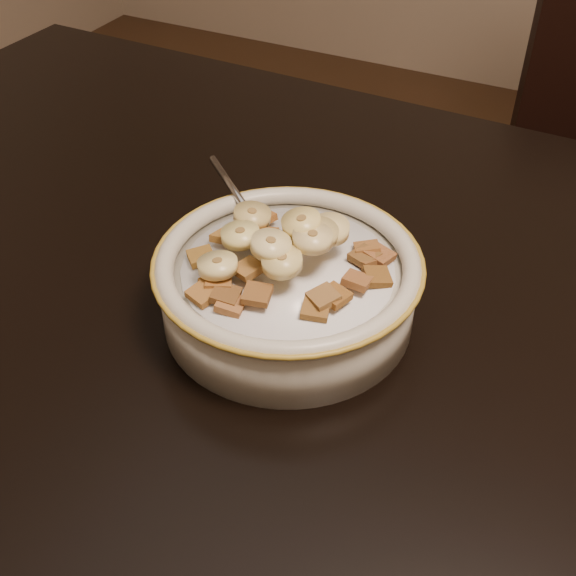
% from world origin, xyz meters
% --- Properties ---
extents(table, '(1.42, 0.94, 0.04)m').
position_xyz_m(table, '(0.00, 0.00, 0.73)').
color(table, black).
rests_on(table, floor).
extents(cereal_bowl, '(0.21, 0.21, 0.05)m').
position_xyz_m(cereal_bowl, '(-0.06, 0.03, 0.77)').
color(cereal_bowl, beige).
rests_on(cereal_bowl, table).
extents(milk, '(0.17, 0.17, 0.00)m').
position_xyz_m(milk, '(-0.06, 0.03, 0.80)').
color(milk, white).
rests_on(milk, cereal_bowl).
extents(spoon, '(0.06, 0.06, 0.01)m').
position_xyz_m(spoon, '(-0.09, 0.05, 0.80)').
color(spoon, '#ACACAC').
rests_on(spoon, cereal_bowl).
extents(cereal_square_0, '(0.02, 0.02, 0.01)m').
position_xyz_m(cereal_square_0, '(-0.08, 0.03, 0.82)').
color(cereal_square_0, brown).
rests_on(cereal_square_0, milk).
extents(cereal_square_1, '(0.02, 0.02, 0.01)m').
position_xyz_m(cereal_square_1, '(-0.07, 0.09, 0.81)').
color(cereal_square_1, olive).
rests_on(cereal_square_1, milk).
extents(cereal_square_2, '(0.03, 0.03, 0.01)m').
position_xyz_m(cereal_square_2, '(-0.01, 0.00, 0.81)').
color(cereal_square_2, brown).
rests_on(cereal_square_2, milk).
extents(cereal_square_3, '(0.03, 0.03, 0.01)m').
position_xyz_m(cereal_square_3, '(-0.11, 0.07, 0.81)').
color(cereal_square_3, '#995820').
rests_on(cereal_square_3, milk).
extents(cereal_square_4, '(0.02, 0.02, 0.01)m').
position_xyz_m(cereal_square_4, '(-0.12, 0.03, 0.81)').
color(cereal_square_4, olive).
rests_on(cereal_square_4, milk).
extents(cereal_square_5, '(0.03, 0.03, 0.01)m').
position_xyz_m(cereal_square_5, '(-0.02, -0.00, 0.81)').
color(cereal_square_5, olive).
rests_on(cereal_square_5, milk).
extents(cereal_square_6, '(0.03, 0.02, 0.01)m').
position_xyz_m(cereal_square_6, '(0.00, 0.07, 0.81)').
color(cereal_square_6, brown).
rests_on(cereal_square_6, milk).
extents(cereal_square_7, '(0.03, 0.03, 0.01)m').
position_xyz_m(cereal_square_7, '(0.01, 0.04, 0.81)').
color(cereal_square_7, brown).
rests_on(cereal_square_7, milk).
extents(cereal_square_8, '(0.03, 0.03, 0.01)m').
position_xyz_m(cereal_square_8, '(-0.10, -0.02, 0.81)').
color(cereal_square_8, '#9A5E25').
rests_on(cereal_square_8, milk).
extents(cereal_square_9, '(0.03, 0.03, 0.01)m').
position_xyz_m(cereal_square_9, '(-0.01, 0.06, 0.81)').
color(cereal_square_9, brown).
rests_on(cereal_square_9, milk).
extents(cereal_square_10, '(0.03, 0.03, 0.01)m').
position_xyz_m(cereal_square_10, '(-0.01, 0.06, 0.81)').
color(cereal_square_10, brown).
rests_on(cereal_square_10, milk).
extents(cereal_square_11, '(0.03, 0.03, 0.01)m').
position_xyz_m(cereal_square_11, '(-0.01, 0.07, 0.81)').
color(cereal_square_11, '#935826').
rests_on(cereal_square_11, milk).
extents(cereal_square_12, '(0.03, 0.03, 0.01)m').
position_xyz_m(cereal_square_12, '(-0.06, 0.02, 0.82)').
color(cereal_square_12, brown).
rests_on(cereal_square_12, milk).
extents(cereal_square_13, '(0.02, 0.02, 0.01)m').
position_xyz_m(cereal_square_13, '(-0.08, -0.04, 0.80)').
color(cereal_square_13, brown).
rests_on(cereal_square_13, milk).
extents(cereal_square_14, '(0.03, 0.03, 0.01)m').
position_xyz_m(cereal_square_14, '(-0.10, -0.02, 0.81)').
color(cereal_square_14, brown).
rests_on(cereal_square_14, milk).
extents(cereal_square_15, '(0.02, 0.02, 0.01)m').
position_xyz_m(cereal_square_15, '(-0.07, 0.03, 0.82)').
color(cereal_square_15, brown).
rests_on(cereal_square_15, milk).
extents(cereal_square_16, '(0.02, 0.02, 0.01)m').
position_xyz_m(cereal_square_16, '(-0.02, -0.01, 0.81)').
color(cereal_square_16, brown).
rests_on(cereal_square_16, milk).
extents(cereal_square_17, '(0.02, 0.02, 0.01)m').
position_xyz_m(cereal_square_17, '(-0.06, -0.02, 0.81)').
color(cereal_square_17, brown).
rests_on(cereal_square_17, milk).
extents(cereal_square_18, '(0.02, 0.02, 0.01)m').
position_xyz_m(cereal_square_18, '(-0.10, -0.01, 0.81)').
color(cereal_square_18, brown).
rests_on(cereal_square_18, milk).
extents(cereal_square_19, '(0.03, 0.03, 0.01)m').
position_xyz_m(cereal_square_19, '(-0.13, 0.00, 0.81)').
color(cereal_square_19, brown).
rests_on(cereal_square_19, milk).
extents(cereal_square_20, '(0.02, 0.02, 0.01)m').
position_xyz_m(cereal_square_20, '(-0.00, 0.03, 0.81)').
color(cereal_square_20, brown).
rests_on(cereal_square_20, milk).
extents(cereal_square_21, '(0.03, 0.03, 0.01)m').
position_xyz_m(cereal_square_21, '(-0.05, 0.08, 0.81)').
color(cereal_square_21, '#925C32').
rests_on(cereal_square_21, milk).
extents(cereal_square_22, '(0.03, 0.03, 0.01)m').
position_xyz_m(cereal_square_22, '(-0.10, -0.04, 0.81)').
color(cereal_square_22, brown).
rests_on(cereal_square_22, milk).
extents(cereal_square_23, '(0.02, 0.02, 0.01)m').
position_xyz_m(cereal_square_23, '(-0.11, 0.04, 0.81)').
color(cereal_square_23, brown).
rests_on(cereal_square_23, milk).
extents(cereal_square_24, '(0.03, 0.03, 0.01)m').
position_xyz_m(cereal_square_24, '(-0.09, 0.04, 0.82)').
color(cereal_square_24, brown).
rests_on(cereal_square_24, milk).
extents(cereal_square_25, '(0.03, 0.03, 0.01)m').
position_xyz_m(cereal_square_25, '(-0.11, 0.04, 0.81)').
color(cereal_square_25, brown).
rests_on(cereal_square_25, milk).
extents(cereal_square_26, '(0.03, 0.03, 0.01)m').
position_xyz_m(cereal_square_26, '(-0.08, -0.00, 0.81)').
color(cereal_square_26, olive).
rests_on(cereal_square_26, milk).
extents(cereal_square_27, '(0.02, 0.02, 0.01)m').
position_xyz_m(cereal_square_27, '(-0.09, -0.03, 0.81)').
color(cereal_square_27, brown).
rests_on(cereal_square_27, milk).
extents(banana_slice_0, '(0.04, 0.04, 0.01)m').
position_xyz_m(banana_slice_0, '(-0.05, 0.00, 0.83)').
color(banana_slice_0, tan).
rests_on(banana_slice_0, milk).
extents(banana_slice_1, '(0.04, 0.04, 0.01)m').
position_xyz_m(banana_slice_1, '(-0.11, 0.05, 0.82)').
color(banana_slice_1, tan).
rests_on(banana_slice_1, milk).
extents(banana_slice_2, '(0.04, 0.04, 0.02)m').
position_xyz_m(banana_slice_2, '(-0.06, 0.04, 0.84)').
color(banana_slice_2, '#EFD279').
rests_on(banana_slice_2, milk).
extents(banana_slice_3, '(0.04, 0.04, 0.01)m').
position_xyz_m(banana_slice_3, '(-0.10, -0.01, 0.82)').
color(banana_slice_3, beige).
rests_on(banana_slice_3, milk).
extents(banana_slice_4, '(0.04, 0.04, 0.01)m').
position_xyz_m(banana_slice_4, '(-0.04, 0.06, 0.83)').
color(banana_slice_4, '#F6D895').
rests_on(banana_slice_4, milk).
extents(banana_slice_5, '(0.03, 0.03, 0.01)m').
position_xyz_m(banana_slice_5, '(-0.04, 0.03, 0.84)').
color(banana_slice_5, '#DEBF72').
rests_on(banana_slice_5, milk).
extents(banana_slice_6, '(0.04, 0.04, 0.01)m').
position_xyz_m(banana_slice_6, '(-0.10, 0.02, 0.82)').
color(banana_slice_6, '#EBDD91').
rests_on(banana_slice_6, milk).
extents(banana_slice_7, '(0.04, 0.04, 0.02)m').
position_xyz_m(banana_slice_7, '(-0.07, 0.01, 0.83)').
color(banana_slice_7, '#FDE697').
rests_on(banana_slice_7, milk).
extents(banana_slice_8, '(0.04, 0.04, 0.02)m').
position_xyz_m(banana_slice_8, '(-0.04, 0.04, 0.83)').
color(banana_slice_8, '#DECC7D').
rests_on(banana_slice_8, milk).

